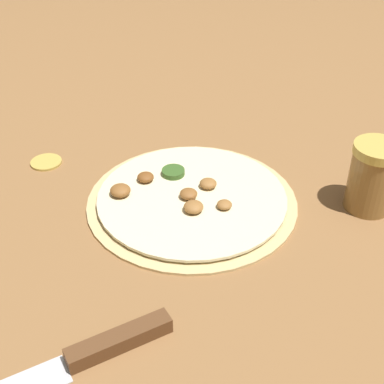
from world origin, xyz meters
name	(u,v)px	position (x,y,z in m)	size (l,w,h in m)	color
ground_plane	(192,202)	(0.00, 0.00, 0.00)	(3.00, 3.00, 0.00)	olive
pizza	(191,199)	(0.00, 0.00, 0.01)	(0.29, 0.29, 0.03)	#D6B77A
knife	(75,361)	(0.26, 0.12, 0.01)	(0.31, 0.10, 0.02)	silver
spice_jar	(373,177)	(-0.17, 0.17, 0.05)	(0.07, 0.07, 0.10)	olive
loose_cap	(46,161)	(0.10, -0.22, 0.00)	(0.05, 0.05, 0.01)	gold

